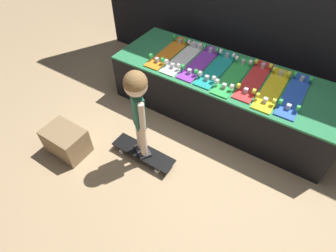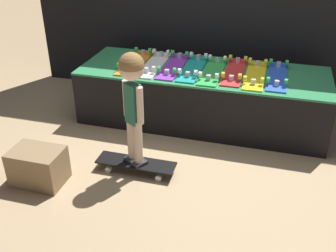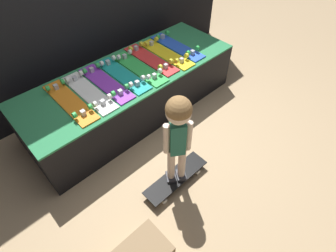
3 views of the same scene
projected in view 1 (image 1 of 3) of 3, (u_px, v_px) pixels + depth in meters
name	position (u px, v px, depth m)	size (l,w,h in m)	color
ground_plane	(199.00, 137.00, 2.94)	(16.00, 16.00, 0.00)	tan
display_rack	(222.00, 92.00, 3.04)	(2.49, 0.88, 0.57)	black
skateboard_orange_on_rack	(169.00, 52.00, 3.09)	(0.19, 0.77, 0.09)	orange
skateboard_white_on_rack	(184.00, 57.00, 3.01)	(0.19, 0.77, 0.09)	white
skateboard_purple_on_rack	(200.00, 62.00, 2.94)	(0.19, 0.77, 0.09)	purple
skateboard_teal_on_rack	(217.00, 68.00, 2.86)	(0.19, 0.77, 0.09)	teal
skateboard_green_on_rack	(234.00, 75.00, 2.76)	(0.19, 0.77, 0.09)	green
skateboard_red_on_rack	(254.00, 79.00, 2.71)	(0.19, 0.77, 0.09)	red
skateboard_yellow_on_rack	(273.00, 88.00, 2.62)	(0.19, 0.77, 0.09)	yellow
skateboard_blue_on_rack	(295.00, 94.00, 2.55)	(0.19, 0.77, 0.09)	blue
skateboard_on_floor	(143.00, 153.00, 2.70)	(0.69, 0.19, 0.09)	black
child	(137.00, 101.00, 2.19)	(0.22, 0.20, 0.97)	#2D2D33
storage_box	(66.00, 141.00, 2.70)	(0.42, 0.29, 0.30)	#8E704C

